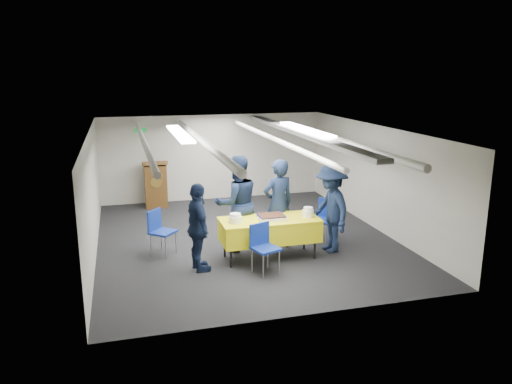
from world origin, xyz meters
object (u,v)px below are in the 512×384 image
sailor_a (278,204)px  sheet_cake (271,217)px  chair_left (159,227)px  sailor_c (198,228)px  sailor_b (237,203)px  serving_table (270,230)px  sailor_d (331,208)px  chair_near (263,243)px  podium (156,184)px  chair_right (325,215)px

sailor_a → sheet_cake: bearing=46.8°
chair_left → sailor_a: size_ratio=0.48×
chair_left → sailor_c: (0.60, -1.01, 0.26)m
chair_left → sailor_b: sailor_b is taller
serving_table → sailor_d: bearing=2.4°
sailor_a → chair_near: bearing=47.3°
sheet_cake → podium: 4.62m
chair_near → sailor_b: sailor_b is taller
sheet_cake → podium: podium is taller
sheet_cake → sailor_a: 0.61m
sailor_a → sailor_b: sailor_b is taller
serving_table → sailor_c: sailor_c is taller
chair_near → sailor_b: bearing=97.9°
sailor_d → sailor_c: bearing=-87.5°
chair_near → podium: bearing=106.9°
serving_table → sailor_b: bearing=126.9°
chair_near → serving_table: bearing=62.9°
chair_right → sailor_c: sailor_c is taller
podium → chair_near: size_ratio=1.44×
sheet_cake → chair_right: size_ratio=0.58×
podium → sailor_d: sailor_d is taller
chair_right → sailor_c: 2.94m
chair_near → chair_right: 2.13m
chair_near → chair_right: same height
chair_right → sailor_d: (-0.16, -0.63, 0.33)m
serving_table → chair_near: bearing=-117.1°
sailor_b → sailor_d: 1.82m
sailor_c → sailor_d: 2.64m
podium → sailor_c: bearing=-84.9°
serving_table → sailor_c: size_ratio=1.17×
chair_near → chair_left: same height
sheet_cake → sailor_c: size_ratio=0.32×
sheet_cake → serving_table: bearing=140.2°
sheet_cake → sailor_d: size_ratio=0.29×
serving_table → sailor_c: bearing=-170.4°
chair_near → sailor_c: (-1.07, 0.36, 0.26)m
sailor_b → sailor_c: bearing=37.1°
serving_table → podium: podium is taller
chair_near → sailor_c: 1.16m
podium → chair_left: podium is taller
sheet_cake → chair_left: chair_left is taller
sheet_cake → chair_left: bearing=158.4°
serving_table → chair_near: 0.67m
sailor_d → chair_near: bearing=-71.1°
chair_left → sheet_cake: bearing=-21.6°
sailor_b → chair_right: bearing=174.9°
sailor_a → sailor_b: bearing=-21.6°
chair_near → sailor_c: bearing=161.4°
serving_table → podium: 4.59m
sheet_cake → sailor_c: sailor_c is taller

